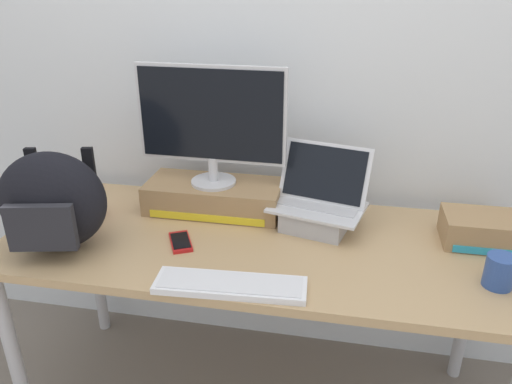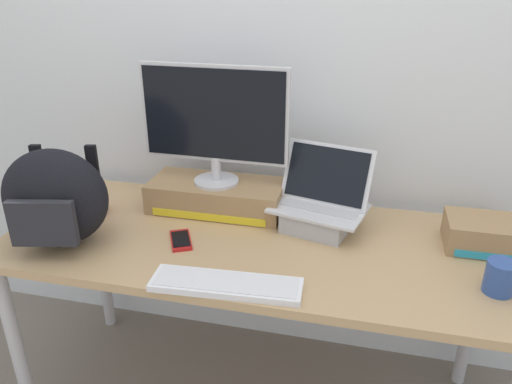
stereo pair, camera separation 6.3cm
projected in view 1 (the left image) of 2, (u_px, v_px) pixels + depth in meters
The scene contains 11 objects.
back_wall at pixel (279, 55), 1.88m from camera, with size 7.00×0.10×2.60m, color silver.
desk at pixel (256, 258), 1.73m from camera, with size 1.75×0.72×0.75m.
toner_box_yellow at pixel (214, 196), 1.89m from camera, with size 0.51×0.23×0.11m.
desktop_monitor at pixel (211, 121), 1.77m from camera, with size 0.55×0.17×0.44m.
open_laptop at pixel (318, 210), 1.76m from camera, with size 0.37×0.29×0.29m.
external_keyboard at pixel (230, 285), 1.43m from camera, with size 0.45×0.15×0.02m.
messenger_backpack at pixel (53, 202), 1.59m from camera, with size 0.38×0.30×0.33m.
coffee_mug at pixel (501, 271), 1.43m from camera, with size 0.13×0.08×0.10m.
cell_phone at pixel (181, 242), 1.67m from camera, with size 0.12×0.15×0.01m.
plush_toy at pixel (89, 203), 1.84m from camera, with size 0.11×0.11×0.11m.
toner_box_cyan at pixel (492, 230), 1.65m from camera, with size 0.32×0.18×0.10m.
Camera 1 is at (0.28, -1.45, 1.59)m, focal length 34.46 mm.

